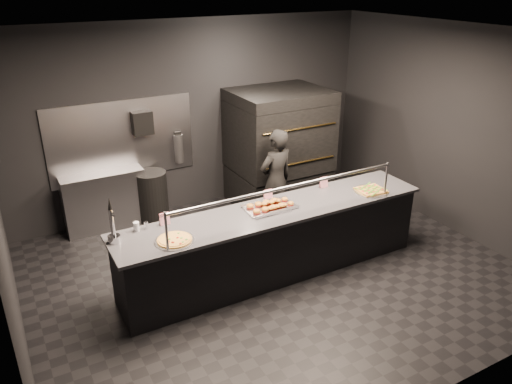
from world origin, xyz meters
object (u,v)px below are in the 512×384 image
at_px(towel_dispenser, 142,123).
at_px(service_counter, 275,242).
at_px(round_pizza, 175,240).
at_px(slider_tray_a, 266,207).
at_px(pizza_oven, 279,147).
at_px(slider_tray_b, 278,205).
at_px(beer_tap, 113,230).
at_px(trash_bin, 152,197).
at_px(square_pizza, 371,190).
at_px(worker, 276,181).
at_px(prep_shelf, 105,201).
at_px(fire_extinguisher, 179,148).

bearing_deg(towel_dispenser, service_counter, -69.37).
xyz_separation_m(round_pizza, slider_tray_a, (1.27, 0.21, 0.02)).
distance_m(pizza_oven, slider_tray_b, 2.16).
height_order(pizza_oven, round_pizza, pizza_oven).
relative_size(beer_tap, slider_tray_a, 0.98).
height_order(service_counter, trash_bin, service_counter).
distance_m(pizza_oven, square_pizza, 2.06).
distance_m(towel_dispenser, slider_tray_b, 2.60).
xyz_separation_m(pizza_oven, towel_dispenser, (-2.10, 0.49, 0.58)).
distance_m(beer_tap, slider_tray_a, 1.86).
height_order(round_pizza, slider_tray_b, slider_tray_b).
bearing_deg(worker, prep_shelf, -38.27).
bearing_deg(towel_dispenser, prep_shelf, -174.29).
relative_size(pizza_oven, beer_tap, 3.61).
relative_size(pizza_oven, square_pizza, 4.25).
xyz_separation_m(pizza_oven, worker, (-0.56, -0.84, -0.18)).
distance_m(pizza_oven, fire_extinguisher, 1.63).
bearing_deg(pizza_oven, beer_tap, -150.95).
distance_m(slider_tray_a, worker, 1.26).
height_order(service_counter, prep_shelf, service_counter).
bearing_deg(beer_tap, prep_shelf, 80.84).
bearing_deg(trash_bin, service_counter, -67.94).
xyz_separation_m(prep_shelf, worker, (2.24, -1.26, 0.34)).
relative_size(trash_bin, worker, 0.51).
distance_m(prep_shelf, trash_bin, 0.71).
bearing_deg(square_pizza, trash_bin, 134.14).
xyz_separation_m(pizza_oven, square_pizza, (0.20, -2.05, -0.03)).
bearing_deg(slider_tray_b, trash_bin, 114.05).
bearing_deg(service_counter, round_pizza, -173.78).
distance_m(towel_dispenser, slider_tray_a, 2.53).
bearing_deg(beer_tap, trash_bin, 63.10).
xyz_separation_m(service_counter, square_pizza, (1.40, -0.15, 0.47)).
bearing_deg(trash_bin, slider_tray_a, -69.68).
relative_size(slider_tray_b, square_pizza, 1.02).
distance_m(service_counter, trash_bin, 2.40).
bearing_deg(square_pizza, round_pizza, 180.00).
height_order(towel_dispenser, beer_tap, towel_dispenser).
xyz_separation_m(service_counter, round_pizza, (-1.37, -0.15, 0.47)).
distance_m(pizza_oven, prep_shelf, 2.88).
relative_size(service_counter, slider_tray_b, 8.98).
bearing_deg(square_pizza, prep_shelf, 140.53).
xyz_separation_m(pizza_oven, trash_bin, (-2.10, 0.32, -0.56)).
relative_size(service_counter, worker, 2.60).
xyz_separation_m(slider_tray_a, trash_bin, (-0.80, 2.16, -0.55)).
xyz_separation_m(trash_bin, worker, (1.54, -1.16, 0.38)).
bearing_deg(service_counter, square_pizza, -6.09).
bearing_deg(prep_shelf, slider_tray_b, -53.65).
height_order(towel_dispenser, fire_extinguisher, towel_dispenser).
distance_m(beer_tap, slider_tray_b, 2.02).
distance_m(round_pizza, worker, 2.35).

